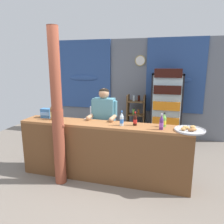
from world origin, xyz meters
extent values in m
plane|color=slate|center=(0.00, 1.17, 0.00)|extent=(7.59, 7.59, 0.00)
cube|color=slate|center=(0.00, 2.98, 1.30)|extent=(4.91, 0.12, 2.61)
cube|color=#2D4C89|center=(-1.39, 2.89, 1.66)|extent=(1.58, 0.04, 1.89)
ellipsoid|color=#2D4C89|center=(-1.39, 2.87, 1.56)|extent=(0.87, 0.10, 0.16)
cube|color=#2D4C89|center=(1.11, 2.89, 1.66)|extent=(1.46, 0.04, 1.89)
ellipsoid|color=#2D4C89|center=(1.11, 2.87, 1.56)|extent=(0.80, 0.10, 0.16)
cylinder|color=tan|center=(0.20, 2.90, 2.04)|extent=(0.28, 0.03, 0.28)
cylinder|color=white|center=(0.20, 2.88, 2.04)|extent=(0.24, 0.01, 0.24)
cube|color=beige|center=(-1.06, 2.90, 1.76)|extent=(0.24, 0.02, 0.18)
cube|color=#935B33|center=(-0.03, 0.42, 0.97)|extent=(2.88, 0.44, 0.04)
cube|color=brown|center=(-0.03, 0.21, 0.47)|extent=(2.88, 0.04, 0.95)
cube|color=brown|center=(-1.43, 0.42, 0.47)|extent=(0.08, 0.40, 0.95)
cube|color=brown|center=(1.37, 0.42, 0.47)|extent=(0.08, 0.40, 0.95)
cylinder|color=brown|center=(-0.68, 0.09, 0.63)|extent=(0.19, 0.19, 1.25)
cylinder|color=brown|center=(-0.68, 0.09, 1.88)|extent=(0.17, 0.17, 1.25)
ellipsoid|color=brown|center=(-0.60, 0.09, 0.99)|extent=(0.06, 0.05, 0.08)
cube|color=black|center=(0.95, 2.80, 0.87)|extent=(0.73, 0.04, 1.74)
cube|color=black|center=(0.60, 2.51, 0.87)|extent=(0.04, 0.63, 1.74)
cube|color=black|center=(1.29, 2.51, 0.87)|extent=(0.04, 0.63, 1.74)
cube|color=black|center=(0.95, 2.51, 1.72)|extent=(0.73, 0.63, 0.04)
cube|color=black|center=(0.95, 2.51, 0.04)|extent=(0.73, 0.63, 0.08)
cube|color=silver|center=(0.95, 2.20, 0.92)|extent=(0.67, 0.02, 1.58)
cylinder|color=#B7B7BC|center=(1.25, 2.17, 0.87)|extent=(0.02, 0.02, 0.40)
cube|color=silver|center=(0.95, 2.51, 0.52)|extent=(0.65, 0.55, 0.02)
cube|color=orange|center=(0.95, 2.38, 0.63)|extent=(0.61, 0.51, 0.20)
cube|color=silver|center=(0.95, 2.51, 0.90)|extent=(0.65, 0.55, 0.02)
cube|color=orange|center=(0.95, 2.38, 1.01)|extent=(0.61, 0.51, 0.20)
cube|color=silver|center=(0.95, 2.51, 1.27)|extent=(0.65, 0.55, 0.02)
cube|color=black|center=(0.95, 2.38, 1.38)|extent=(0.61, 0.51, 0.20)
cube|color=silver|center=(0.95, 2.51, 1.64)|extent=(0.65, 0.55, 0.02)
cube|color=black|center=(0.95, 2.38, 1.75)|extent=(0.61, 0.51, 0.20)
cube|color=brown|center=(-0.05, 2.64, 0.58)|extent=(0.04, 0.28, 1.17)
cube|color=brown|center=(0.39, 2.64, 0.58)|extent=(0.04, 0.28, 1.17)
cube|color=brown|center=(0.17, 2.64, 0.99)|extent=(0.44, 0.28, 0.02)
cylinder|color=silver|center=(0.10, 2.64, 1.08)|extent=(0.06, 0.06, 0.15)
cylinder|color=black|center=(0.23, 2.64, 1.08)|extent=(0.06, 0.06, 0.16)
cube|color=brown|center=(0.17, 2.64, 0.64)|extent=(0.44, 0.28, 0.02)
cylinder|color=#75C64C|center=(0.10, 2.64, 0.72)|extent=(0.06, 0.06, 0.14)
cylinder|color=brown|center=(0.23, 2.64, 0.72)|extent=(0.05, 0.05, 0.13)
cube|color=brown|center=(0.17, 2.64, 0.29)|extent=(0.44, 0.28, 0.02)
cylinder|color=#56286B|center=(0.10, 2.64, 0.38)|extent=(0.06, 0.06, 0.15)
cylinder|color=black|center=(0.23, 2.64, 0.36)|extent=(0.07, 0.07, 0.11)
cube|color=silver|center=(-0.88, 2.10, 0.44)|extent=(0.57, 0.57, 0.04)
cube|color=silver|center=(-0.81, 2.28, 0.66)|extent=(0.40, 0.19, 0.40)
cylinder|color=silver|center=(-1.13, 1.99, 0.22)|extent=(0.04, 0.04, 0.44)
cylinder|color=silver|center=(-0.77, 1.85, 0.22)|extent=(0.04, 0.04, 0.44)
cylinder|color=silver|center=(-0.99, 2.34, 0.22)|extent=(0.04, 0.04, 0.44)
cylinder|color=silver|center=(-0.64, 2.21, 0.22)|extent=(0.04, 0.04, 0.44)
cube|color=silver|center=(-1.07, 2.17, 0.56)|extent=(0.18, 0.38, 0.03)
cube|color=silver|center=(-0.70, 2.03, 0.56)|extent=(0.18, 0.38, 0.03)
cylinder|color=#28282D|center=(-0.22, 0.82, 0.41)|extent=(0.11, 0.11, 0.81)
cylinder|color=#28282D|center=(-0.05, 0.82, 0.41)|extent=(0.11, 0.11, 0.81)
cube|color=teal|center=(-0.14, 0.82, 1.08)|extent=(0.39, 0.20, 0.54)
sphere|color=tan|center=(-0.14, 0.82, 1.43)|extent=(0.19, 0.19, 0.19)
ellipsoid|color=black|center=(-0.14, 0.83, 1.48)|extent=(0.18, 0.18, 0.10)
cylinder|color=teal|center=(-0.35, 0.82, 1.17)|extent=(0.08, 0.08, 0.28)
cylinder|color=tan|center=(-0.35, 0.67, 1.03)|extent=(0.07, 0.26, 0.07)
sphere|color=tan|center=(-0.35, 0.54, 1.03)|extent=(0.08, 0.08, 0.08)
cylinder|color=teal|center=(0.07, 0.82, 1.17)|extent=(0.08, 0.08, 0.28)
cylinder|color=tan|center=(0.07, 0.67, 1.03)|extent=(0.07, 0.26, 0.07)
sphere|color=tan|center=(0.07, 0.54, 1.03)|extent=(0.08, 0.08, 0.08)
cylinder|color=brown|center=(-0.97, 0.42, 1.09)|extent=(0.08, 0.08, 0.20)
cone|color=brown|center=(-0.97, 0.42, 1.23)|extent=(0.08, 0.08, 0.09)
cylinder|color=#E5CC4C|center=(-0.97, 0.42, 1.29)|extent=(0.04, 0.04, 0.03)
cylinder|color=#E5D166|center=(-0.97, 0.42, 1.09)|extent=(0.09, 0.09, 0.09)
cylinder|color=#75C64C|center=(0.96, 0.49, 1.06)|extent=(0.07, 0.07, 0.14)
cone|color=#75C64C|center=(0.96, 0.49, 1.16)|extent=(0.07, 0.07, 0.06)
cylinder|color=black|center=(0.96, 0.49, 1.21)|extent=(0.03, 0.03, 0.02)
cylinder|color=yellow|center=(0.96, 0.49, 1.06)|extent=(0.07, 0.07, 0.06)
cylinder|color=#56286B|center=(0.92, 0.33, 1.06)|extent=(0.06, 0.06, 0.15)
cone|color=#56286B|center=(0.92, 0.33, 1.18)|extent=(0.06, 0.06, 0.07)
cylinder|color=silver|center=(0.92, 0.33, 1.22)|extent=(0.03, 0.03, 0.02)
cylinder|color=purple|center=(0.92, 0.33, 1.06)|extent=(0.06, 0.06, 0.07)
cylinder|color=black|center=(0.50, 0.45, 1.06)|extent=(0.06, 0.06, 0.14)
cone|color=black|center=(0.50, 0.45, 1.16)|extent=(0.06, 0.06, 0.06)
cylinder|color=red|center=(0.50, 0.45, 1.20)|extent=(0.03, 0.03, 0.02)
cylinder|color=red|center=(0.50, 0.45, 1.06)|extent=(0.06, 0.06, 0.06)
cylinder|color=silver|center=(0.30, 0.38, 1.06)|extent=(0.06, 0.06, 0.15)
cone|color=silver|center=(0.30, 0.38, 1.17)|extent=(0.06, 0.06, 0.07)
cylinder|color=blue|center=(0.30, 0.38, 1.22)|extent=(0.03, 0.03, 0.02)
cylinder|color=blue|center=(0.30, 0.38, 1.06)|extent=(0.06, 0.06, 0.07)
cube|color=#3D75B7|center=(-1.15, 0.52, 1.07)|extent=(0.19, 0.12, 0.17)
cube|color=#7CB5F7|center=(-1.15, 0.46, 1.07)|extent=(0.17, 0.00, 0.06)
cylinder|color=#BCBCC1|center=(1.33, 0.37, 1.00)|extent=(0.43, 0.43, 0.02)
torus|color=#BCBCC1|center=(1.33, 0.37, 1.01)|extent=(0.45, 0.45, 0.02)
ellipsoid|color=#C68947|center=(1.39, 0.36, 1.02)|extent=(0.08, 0.06, 0.04)
ellipsoid|color=tan|center=(1.38, 0.48, 1.03)|extent=(0.08, 0.07, 0.04)
ellipsoid|color=tan|center=(1.28, 0.40, 1.03)|extent=(0.10, 0.08, 0.05)
ellipsoid|color=#C68947|center=(1.24, 0.32, 1.03)|extent=(0.07, 0.07, 0.05)
ellipsoid|color=#A36638|center=(1.35, 0.31, 1.03)|extent=(0.10, 0.06, 0.04)
camera|label=1|loc=(1.04, -2.86, 1.96)|focal=34.45mm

